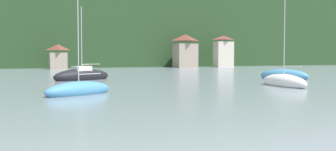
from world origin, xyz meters
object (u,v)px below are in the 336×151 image
sailboat_far_7 (284,76)px  sailboat_far_3 (284,82)px  shore_building_westcentral (58,57)px  shore_building_central (185,51)px  sailboat_far_6 (79,90)px  shore_building_eastcentral (223,52)px  sailboat_far_9 (82,76)px

sailboat_far_7 → sailboat_far_3: bearing=113.0°
shore_building_westcentral → shore_building_central: size_ratio=0.67×
sailboat_far_6 → shore_building_central: bearing=-149.8°
shore_building_eastcentral → sailboat_far_6: 76.94m
sailboat_far_6 → sailboat_far_3: bearing=154.4°
shore_building_central → sailboat_far_3: bearing=-103.0°
shore_building_westcentral → shore_building_central: bearing=0.9°
shore_building_westcentral → sailboat_far_6: sailboat_far_6 is taller
shore_building_eastcentral → sailboat_far_9: size_ratio=0.81×
sailboat_far_6 → sailboat_far_7: 31.93m
shore_building_westcentral → sailboat_far_6: 61.79m
shore_building_westcentral → sailboat_far_6: bearing=-93.7°
sailboat_far_6 → sailboat_far_9: sailboat_far_9 is taller
shore_building_westcentral → shore_building_eastcentral: size_ratio=0.68×
shore_building_westcentral → shore_building_central: 31.83m
shore_building_central → sailboat_far_3: size_ratio=0.86×
sailboat_far_7 → sailboat_far_9: bearing=43.2°
sailboat_far_3 → sailboat_far_9: 25.99m
sailboat_far_3 → sailboat_far_6: size_ratio=1.09×
shore_building_central → sailboat_far_7: size_ratio=1.08×
shore_building_central → sailboat_far_7: shore_building_central is taller
shore_building_westcentral → sailboat_far_9: size_ratio=0.55×
shore_building_central → sailboat_far_6: bearing=-120.0°
sailboat_far_3 → shore_building_eastcentral: bearing=160.7°
sailboat_far_3 → sailboat_far_6: 21.94m
shore_building_central → shore_building_eastcentral: 10.63m
shore_building_westcentral → sailboat_far_6: size_ratio=0.63×
shore_building_central → shore_building_eastcentral: bearing=-4.5°
sailboat_far_3 → sailboat_far_9: (-18.69, 18.06, 0.12)m
shore_building_eastcentral → sailboat_far_3: (-24.53, -59.64, -3.62)m
shore_building_westcentral → sailboat_far_9: sailboat_far_9 is taller
shore_building_eastcentral → sailboat_far_9: 60.07m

